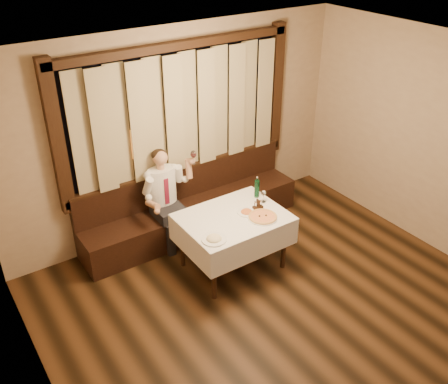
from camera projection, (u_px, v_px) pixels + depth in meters
room at (274, 187)px, 5.14m from camera, size 5.01×6.01×2.81m
banquette at (191, 210)px, 6.99m from camera, size 3.20×0.61×0.94m
dining_table at (233, 224)px, 6.08m from camera, size 1.27×0.97×0.76m
pizza at (263, 217)px, 5.99m from camera, size 0.36×0.36×0.04m
pasta_red at (247, 211)px, 6.08m from camera, size 0.23×0.23×0.08m
pasta_cream at (214, 237)px, 5.58m from camera, size 0.29×0.29×0.10m
green_bottle at (257, 188)px, 6.37m from camera, size 0.06×0.06×0.29m
table_wine_glass at (264, 193)px, 6.26m from camera, size 0.06×0.06×0.17m
cruet_caddy at (258, 206)px, 6.15m from camera, size 0.13×0.08×0.13m
seated_man at (165, 191)px, 6.48m from camera, size 0.73×0.54×1.35m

